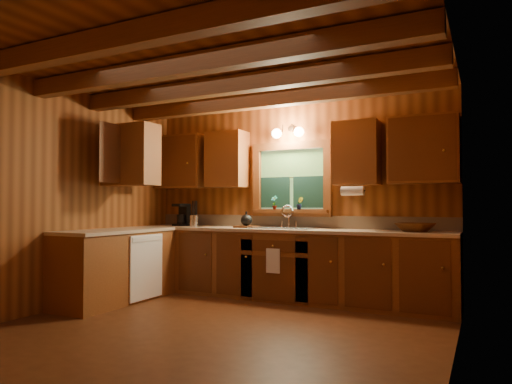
{
  "coord_description": "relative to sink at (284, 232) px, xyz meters",
  "views": [
    {
      "loc": [
        2.34,
        -3.9,
        1.2
      ],
      "look_at": [
        0.0,
        0.8,
        1.35
      ],
      "focal_mm": 32.45,
      "sensor_mm": 36.0,
      "label": 1
    }
  ],
  "objects": [
    {
      "name": "room",
      "position": [
        0.0,
        -1.6,
        0.44
      ],
      "size": [
        4.2,
        4.2,
        4.2
      ],
      "color": "#4C2712",
      "rests_on": "ground"
    },
    {
      "name": "ceiling_beams",
      "position": [
        0.0,
        -1.6,
        1.63
      ],
      "size": [
        4.2,
        2.54,
        0.18
      ],
      "color": "brown",
      "rests_on": "room"
    },
    {
      "name": "base_cabinets",
      "position": [
        -0.49,
        -0.32,
        -0.43
      ],
      "size": [
        4.2,
        2.22,
        0.86
      ],
      "color": "brown",
      "rests_on": "ground"
    },
    {
      "name": "countertop",
      "position": [
        -0.48,
        -0.31,
        0.02
      ],
      "size": [
        4.2,
        2.24,
        0.04
      ],
      "color": "tan",
      "rests_on": "base_cabinets"
    },
    {
      "name": "backsplash",
      "position": [
        0.0,
        0.28,
        0.12
      ],
      "size": [
        4.2,
        0.02,
        0.16
      ],
      "primitive_type": "cube",
      "color": "tan",
      "rests_on": "room"
    },
    {
      "name": "dishwasher_panel",
      "position": [
        -1.47,
        -0.92,
        -0.43
      ],
      "size": [
        0.02,
        0.6,
        0.8
      ],
      "primitive_type": "cube",
      "color": "white",
      "rests_on": "base_cabinets"
    },
    {
      "name": "upper_cabinets",
      "position": [
        -0.56,
        -0.18,
        0.98
      ],
      "size": [
        4.19,
        1.77,
        0.78
      ],
      "color": "brown",
      "rests_on": "room"
    },
    {
      "name": "window",
      "position": [
        0.0,
        0.26,
        0.67
      ],
      "size": [
        1.12,
        0.08,
        1.0
      ],
      "color": "brown",
      "rests_on": "room"
    },
    {
      "name": "window_sill",
      "position": [
        0.0,
        0.22,
        0.26
      ],
      "size": [
        1.06,
        0.14,
        0.04
      ],
      "primitive_type": "cube",
      "color": "brown",
      "rests_on": "room"
    },
    {
      "name": "wall_sconce",
      "position": [
        0.0,
        0.14,
        1.31
      ],
      "size": [
        0.45,
        0.21,
        0.17
      ],
      "color": "black",
      "rests_on": "room"
    },
    {
      "name": "paper_towel_roll",
      "position": [
        0.92,
        -0.07,
        0.51
      ],
      "size": [
        0.27,
        0.11,
        0.11
      ],
      "primitive_type": "cylinder",
      "rotation": [
        0.0,
        1.57,
        0.0
      ],
      "color": "white",
      "rests_on": "upper_cabinets"
    },
    {
      "name": "dish_towel",
      "position": [
        0.0,
        -0.34,
        -0.34
      ],
      "size": [
        0.18,
        0.01,
        0.3
      ],
      "primitive_type": "cube",
      "color": "white",
      "rests_on": "base_cabinets"
    },
    {
      "name": "sink",
      "position": [
        0.0,
        0.0,
        0.0
      ],
      "size": [
        0.82,
        0.48,
        0.43
      ],
      "color": "silver",
      "rests_on": "countertop"
    },
    {
      "name": "coffee_maker",
      "position": [
        -1.63,
        0.08,
        0.2
      ],
      "size": [
        0.18,
        0.23,
        0.32
      ],
      "rotation": [
        0.0,
        0.0,
        -0.25
      ],
      "color": "black",
      "rests_on": "countertop"
    },
    {
      "name": "utensil_crock",
      "position": [
        -1.36,
        -0.03,
        0.13
      ],
      "size": [
        0.13,
        0.13,
        0.36
      ],
      "rotation": [
        0.0,
        0.0,
        -0.16
      ],
      "color": "silver",
      "rests_on": "countertop"
    },
    {
      "name": "cutting_board",
      "position": [
        -0.52,
        -0.06,
        0.06
      ],
      "size": [
        0.29,
        0.21,
        0.03
      ],
      "primitive_type": "cube",
      "rotation": [
        0.0,
        0.0,
        0.02
      ],
      "color": "#512811",
      "rests_on": "countertop"
    },
    {
      "name": "teakettle",
      "position": [
        -0.52,
        -0.06,
        0.15
      ],
      "size": [
        0.15,
        0.15,
        0.19
      ],
      "rotation": [
        0.0,
        0.0,
        -0.27
      ],
      "color": "black",
      "rests_on": "cutting_board"
    },
    {
      "name": "wicker_basket",
      "position": [
        1.62,
        -0.03,
        0.09
      ],
      "size": [
        0.52,
        0.52,
        0.1
      ],
      "primitive_type": "imported",
      "rotation": [
        0.0,
        0.0,
        -0.33
      ],
      "color": "#48230C",
      "rests_on": "countertop"
    },
    {
      "name": "potted_plant_left",
      "position": [
        -0.22,
        0.19,
        0.38
      ],
      "size": [
        0.11,
        0.09,
        0.19
      ],
      "primitive_type": "imported",
      "rotation": [
        0.0,
        0.0,
        -0.22
      ],
      "color": "#512811",
      "rests_on": "window_sill"
    },
    {
      "name": "potted_plant_right",
      "position": [
        0.14,
        0.21,
        0.37
      ],
      "size": [
        0.11,
        0.1,
        0.17
      ],
      "primitive_type": "imported",
      "rotation": [
        0.0,
        0.0,
        0.41
      ],
      "color": "#512811",
      "rests_on": "window_sill"
    }
  ]
}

